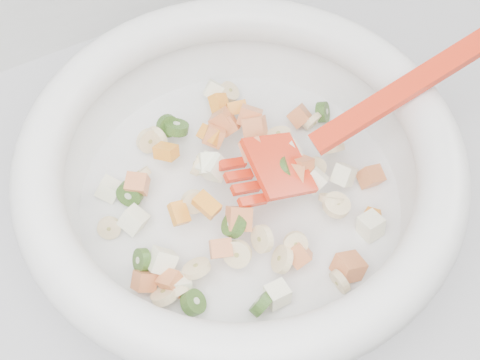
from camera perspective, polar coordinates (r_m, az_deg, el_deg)
counter at (r=1.10m, az=3.26°, el=-10.94°), size 2.00×0.60×0.90m
mixing_bowl at (r=0.60m, az=0.04°, el=0.86°), size 0.51×0.43×0.17m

